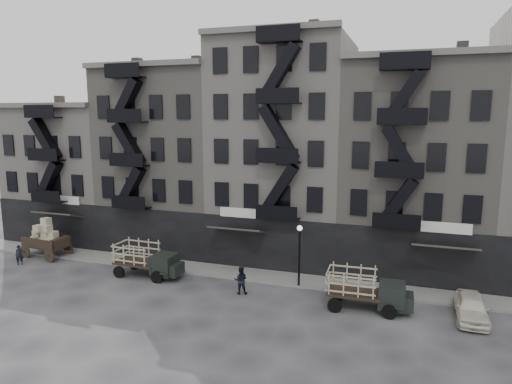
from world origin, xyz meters
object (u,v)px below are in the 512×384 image
(stake_truck_east, at_px, (367,287))
(pedestrian_mid, at_px, (241,280))
(stake_truck_west, at_px, (147,257))
(pedestrian_west, at_px, (19,255))
(wagon, at_px, (44,235))
(car_east, at_px, (471,307))

(stake_truck_east, relative_size, pedestrian_mid, 2.73)
(stake_truck_west, height_order, pedestrian_west, stake_truck_west)
(wagon, relative_size, pedestrian_west, 2.50)
(wagon, xyz_separation_m, car_east, (31.46, -1.57, -1.09))
(stake_truck_east, bearing_deg, car_east, 3.99)
(car_east, bearing_deg, pedestrian_mid, -176.49)
(wagon, relative_size, stake_truck_west, 0.79)
(car_east, height_order, pedestrian_west, pedestrian_west)
(pedestrian_mid, bearing_deg, pedestrian_west, -16.41)
(wagon, bearing_deg, pedestrian_mid, -1.15)
(stake_truck_east, height_order, pedestrian_west, stake_truck_east)
(stake_truck_west, distance_m, pedestrian_west, 10.72)
(stake_truck_east, distance_m, pedestrian_west, 26.05)
(stake_truck_west, distance_m, car_east, 21.16)
(pedestrian_west, xyz_separation_m, pedestrian_mid, (18.13, 0.07, 0.13))
(stake_truck_west, relative_size, pedestrian_west, 3.18)
(stake_truck_east, distance_m, car_east, 5.84)
(pedestrian_mid, bearing_deg, car_east, 166.17)
(stake_truck_west, xyz_separation_m, stake_truck_east, (15.38, -0.76, -0.00))
(stake_truck_west, relative_size, car_east, 1.19)
(stake_truck_east, height_order, pedestrian_mid, stake_truck_east)
(wagon, bearing_deg, pedestrian_west, -92.56)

